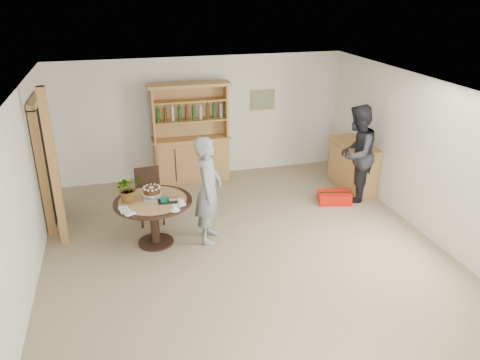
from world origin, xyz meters
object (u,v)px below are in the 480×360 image
hutch (191,148)px  adult_person (356,154)px  dining_chair (149,192)px  sideboard (353,165)px  teen_boy (208,190)px  red_suitcase (334,197)px  dining_table (154,209)px

hutch → adult_person: (2.80, -1.75, 0.23)m
dining_chair → adult_person: adult_person is taller
sideboard → adult_person: bearing=-115.3°
teen_boy → adult_person: size_ratio=0.94×
dining_chair → red_suitcase: (3.40, -0.18, -0.43)m
sideboard → adult_person: size_ratio=0.69×
sideboard → dining_table: 4.22m
dining_chair → adult_person: bearing=-5.9°
dining_chair → red_suitcase: size_ratio=1.39×
adult_person → dining_chair: bearing=-42.7°
hutch → dining_table: bearing=-112.2°
dining_chair → teen_boy: 1.31m
hutch → sideboard: hutch is taller
teen_boy → adult_person: 3.06m
dining_chair → teen_boy: bearing=-51.3°
hutch → dining_table: size_ratio=1.70×
hutch → teen_boy: (-0.15, -2.55, 0.18)m
teen_boy → red_suitcase: bearing=-53.4°
dining_table → teen_boy: teen_boy is taller
sideboard → dining_table: sideboard is taller
hutch → teen_boy: hutch is taller
hutch → sideboard: bearing=-22.2°
sideboard → teen_boy: (-3.19, -1.31, 0.39)m
teen_boy → red_suitcase: size_ratio=2.56×
hutch → red_suitcase: size_ratio=3.01×
teen_boy → hutch: bearing=16.8°
dining_table → red_suitcase: 3.49m
sideboard → hutch: bearing=157.8°
dining_table → teen_boy: 0.90m
adult_person → hutch: bearing=-72.7°
red_suitcase → teen_boy: bearing=-149.9°
teen_boy → adult_person: (2.95, 0.80, 0.05)m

